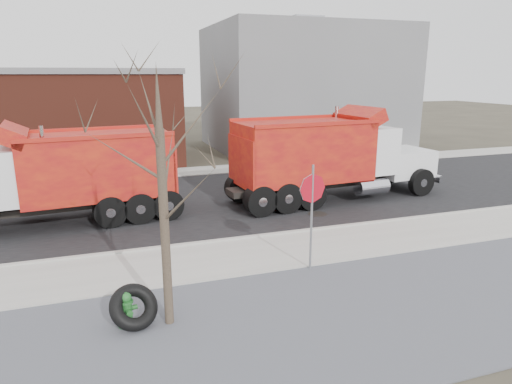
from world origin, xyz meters
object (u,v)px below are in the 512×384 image
object	(u,v)px
fire_hydrant	(127,311)
truck_tire	(134,307)
dump_truck_red_a	(329,154)
stop_sign	(312,200)
dump_truck_red_b	(65,173)

from	to	relation	value
fire_hydrant	truck_tire	world-z (taller)	truck_tire
fire_hydrant	dump_truck_red_a	bearing A→B (deg)	28.58
stop_sign	dump_truck_red_a	distance (m)	7.07
truck_tire	fire_hydrant	bearing A→B (deg)	156.90
dump_truck_red_b	stop_sign	bearing A→B (deg)	129.57
truck_tire	dump_truck_red_a	size ratio (longest dim) A/B	0.13
truck_tire	dump_truck_red_a	world-z (taller)	dump_truck_red_a
dump_truck_red_a	truck_tire	bearing A→B (deg)	-142.48
stop_sign	dump_truck_red_a	world-z (taller)	dump_truck_red_a
dump_truck_red_a	dump_truck_red_b	bearing A→B (deg)	175.16
fire_hydrant	dump_truck_red_a	size ratio (longest dim) A/B	0.08
fire_hydrant	stop_sign	world-z (taller)	stop_sign
truck_tire	stop_sign	distance (m)	4.99
fire_hydrant	dump_truck_red_b	distance (m)	7.68
dump_truck_red_a	stop_sign	bearing A→B (deg)	-125.67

